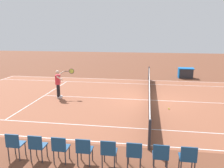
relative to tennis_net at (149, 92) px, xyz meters
The scene contains 15 objects.
ground_plane 0.49m from the tennis_net, ahead, with size 60.00×60.00×0.00m, color brown.
court_slab 0.49m from the tennis_net, ahead, with size 24.20×11.40×0.00m, color #935138.
court_line_markings 0.49m from the tennis_net, ahead, with size 23.85×11.05×0.01m.
tennis_net is the anchor object (origin of this frame).
tennis_player_near 5.36m from the tennis_net, ahead, with size 1.01×0.83×1.70m.
tennis_ball 1.86m from the tennis_net, 124.20° to the left, with size 0.07×0.07×0.07m, color #CCE01E.
spectator_chair_0 7.08m from the tennis_net, 98.45° to the left, with size 0.44×0.44×0.88m.
spectator_chair_1 7.00m from the tennis_net, 92.47° to the left, with size 0.44×0.44×0.88m.
spectator_chair_2 7.01m from the tennis_net, 86.44° to the left, with size 0.44×0.44×0.88m.
spectator_chair_3 7.10m from the tennis_net, 80.48° to the left, with size 0.44×0.44×0.88m.
spectator_chair_4 7.25m from the tennis_net, 74.73° to the left, with size 0.44×0.44×0.88m.
spectator_chair_5 7.48m from the tennis_net, 69.27° to the left, with size 0.44×0.44×0.88m.
spectator_chair_6 7.77m from the tennis_net, 64.18° to the left, with size 0.44×0.44×0.88m.
spectator_chair_7 8.12m from the tennis_net, 59.49° to the left, with size 0.44×0.44×0.88m.
equipment_cart_tarped 7.69m from the tennis_net, 113.61° to the right, with size 1.25×0.84×0.85m.
Camera 1 is at (0.15, 13.00, 3.92)m, focal length 37.05 mm.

